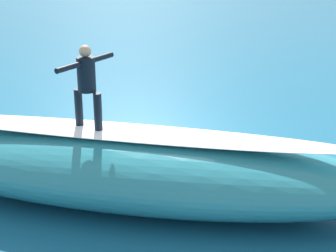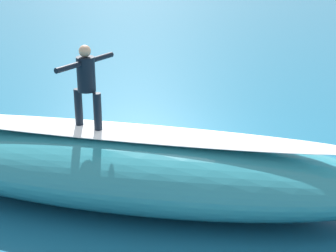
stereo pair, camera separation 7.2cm
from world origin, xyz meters
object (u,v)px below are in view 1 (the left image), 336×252
at_px(surfer_riding, 87,81).
at_px(surfer_paddling, 238,150).
at_px(surfboard_paddling, 234,158).
at_px(surfboard_riding, 89,129).

xyz_separation_m(surfer_riding, surfer_paddling, (-1.99, -2.75, -2.03)).
bearing_deg(surfer_riding, surfer_paddling, -116.08).
relative_size(surfboard_paddling, surfer_paddling, 1.42).
bearing_deg(surfboard_riding, surfer_riding, 99.78).
bearing_deg(surfboard_paddling, surfer_paddling, -180.00).
relative_size(surfboard_riding, surfer_paddling, 1.32).
height_order(surfer_riding, surfboard_paddling, surfer_riding).
relative_size(surfer_riding, surfboard_paddling, 0.70).
xyz_separation_m(surfer_riding, surfboard_paddling, (-1.92, -2.64, -2.19)).
height_order(surfboard_riding, surfboard_paddling, surfboard_riding).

